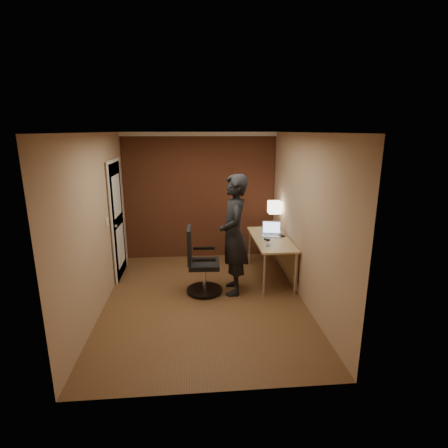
{
  "coord_description": "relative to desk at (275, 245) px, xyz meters",
  "views": [
    {
      "loc": [
        -0.13,
        -4.92,
        2.53
      ],
      "look_at": [
        0.35,
        0.55,
        1.05
      ],
      "focal_mm": 28.0,
      "sensor_mm": 36.0,
      "label": 1
    }
  ],
  "objects": [
    {
      "name": "person",
      "position": [
        -0.78,
        -0.49,
        0.35
      ],
      "size": [
        0.48,
        0.71,
        1.9
      ],
      "primitive_type": "imported",
      "rotation": [
        0.0,
        0.0,
        -1.6
      ],
      "color": "black",
      "rests_on": "ground"
    },
    {
      "name": "desk_lamp",
      "position": [
        0.1,
        0.53,
        0.55
      ],
      "size": [
        0.22,
        0.22,
        0.54
      ],
      "color": "silver",
      "rests_on": "desk"
    },
    {
      "name": "room",
      "position": [
        -1.53,
        0.81,
        0.77
      ],
      "size": [
        4.0,
        4.0,
        4.0
      ],
      "color": "brown",
      "rests_on": "ground"
    },
    {
      "name": "wallet",
      "position": [
        0.14,
        0.08,
        0.14
      ],
      "size": [
        0.12,
        0.13,
        0.02
      ],
      "primitive_type": "cube",
      "rotation": [
        0.0,
        0.0,
        0.26
      ],
      "color": "black",
      "rests_on": "desk"
    },
    {
      "name": "phone",
      "position": [
        -0.2,
        -0.39,
        0.13
      ],
      "size": [
        0.1,
        0.13,
        0.01
      ],
      "primitive_type": "cube",
      "rotation": [
        0.0,
        0.0,
        -0.34
      ],
      "color": "black",
      "rests_on": "desk"
    },
    {
      "name": "mouse",
      "position": [
        -0.17,
        -0.11,
        0.14
      ],
      "size": [
        0.09,
        0.11,
        0.03
      ],
      "primitive_type": "cube",
      "rotation": [
        0.0,
        0.0,
        0.36
      ],
      "color": "black",
      "rests_on": "desk"
    },
    {
      "name": "desk",
      "position": [
        0.0,
        0.0,
        0.0
      ],
      "size": [
        0.6,
        1.5,
        0.73
      ],
      "color": "#D5BA7B",
      "rests_on": "ground"
    },
    {
      "name": "office_chair",
      "position": [
        -1.31,
        -0.49,
        -0.14
      ],
      "size": [
        0.57,
        0.6,
        1.06
      ],
      "color": "black",
      "rests_on": "ground"
    },
    {
      "name": "laptop",
      "position": [
        -0.03,
        0.19,
        0.19
      ],
      "size": [
        0.38,
        0.33,
        0.23
      ],
      "color": "silver",
      "rests_on": "desk"
    }
  ]
}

